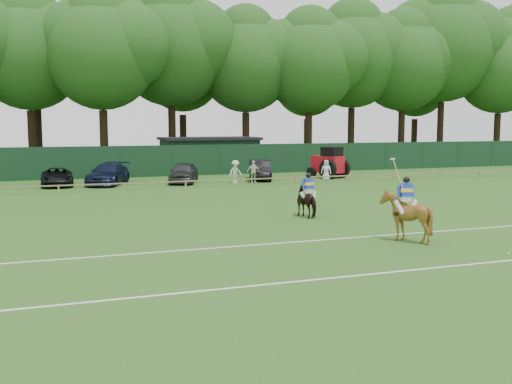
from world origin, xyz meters
name	(u,v)px	position (x,y,z in m)	size (l,w,h in m)	color
ground	(271,238)	(0.00, 0.00, 0.00)	(160.00, 160.00, 0.00)	#1E4C14
horse_dark	(308,201)	(3.51, 4.23, 0.71)	(0.77, 1.68, 1.42)	black
horse_chestnut	(405,216)	(4.43, -2.18, 0.93)	(1.50, 1.69, 1.86)	brown
suv_black	(57,177)	(-6.95, 22.16, 0.62)	(2.04, 4.43, 1.23)	black
sedan_navy	(108,174)	(-3.57, 21.98, 0.74)	(2.08, 5.13, 1.49)	#101934
hatch_grey	(184,173)	(1.64, 21.28, 0.74)	(1.75, 4.35, 1.48)	#313134
estate_black	(260,170)	(7.63, 21.66, 0.75)	(1.58, 4.53, 1.49)	black
spectator_left	(235,172)	(5.12, 19.95, 0.82)	(1.05, 0.61, 1.63)	silver
spectator_mid	(253,172)	(6.34, 19.60, 0.80)	(0.94, 0.39, 1.60)	silver
spectator_right	(326,170)	(12.10, 19.50, 0.77)	(0.75, 0.49, 1.53)	silver
rider_dark	(308,187)	(3.51, 4.22, 1.38)	(0.93, 0.44, 1.41)	silver
rider_chestnut	(406,194)	(4.43, -2.19, 1.74)	(0.93, 0.70, 2.05)	silver
polo_ball	(509,254)	(6.29, -5.36, 0.04)	(0.09, 0.09, 0.09)	silver
pitch_lines	(311,258)	(0.00, -3.50, 0.01)	(60.00, 5.10, 0.01)	silver
pitch_rail	(171,182)	(0.00, 18.00, 0.45)	(62.10, 0.10, 0.50)	#997F5B
perimeter_fence	(147,161)	(0.00, 27.00, 1.25)	(92.08, 0.08, 2.50)	#14351E
utility_shed	(209,154)	(6.00, 30.00, 1.54)	(8.40, 4.40, 3.04)	#14331E
tree_row	(154,169)	(2.00, 35.00, 0.00)	(96.00, 12.00, 21.00)	#26561C
tractor	(329,163)	(13.30, 21.36, 1.14)	(2.93, 3.40, 2.41)	#B4101D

